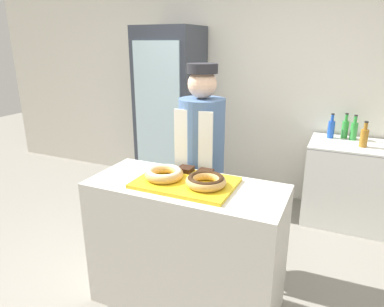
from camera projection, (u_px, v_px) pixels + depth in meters
name	position (u px, v px, depth m)	size (l,w,h in m)	color
ground_plane	(186.00, 301.00, 2.49)	(14.00, 14.00, 0.00)	gray
wall_back	(265.00, 83.00, 3.92)	(8.00, 0.06, 2.70)	silver
display_counter	(186.00, 246.00, 2.35)	(1.28, 0.56, 0.92)	beige
serving_tray	(186.00, 183.00, 2.20)	(0.63, 0.43, 0.02)	yellow
donut_light_glaze	(164.00, 173.00, 2.23)	(0.25, 0.25, 0.06)	tan
donut_chocolate_glaze	(206.00, 180.00, 2.11)	(0.25, 0.25, 0.06)	tan
brownie_back_left	(186.00, 169.00, 2.36)	(0.10, 0.10, 0.03)	black
brownie_back_right	(205.00, 172.00, 2.30)	(0.10, 0.10, 0.03)	black
baker_person	(201.00, 165.00, 2.69)	(0.35, 0.35, 1.65)	#4C4C51
beverage_fridge	(171.00, 113.00, 4.10)	(0.68, 0.65, 1.97)	#333842
chest_freezer	(350.00, 183.00, 3.48)	(0.86, 0.61, 0.84)	white
bottle_amber	(364.00, 137.00, 3.23)	(0.07, 0.07, 0.25)	#99661E
bottle_green	(345.00, 128.00, 3.54)	(0.07, 0.07, 0.26)	#2D8C38
bottle_blue	(331.00, 128.00, 3.54)	(0.07, 0.07, 0.26)	#1E4CB2
bottle_green_b	(354.00, 130.00, 3.47)	(0.07, 0.07, 0.26)	#2D8C38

